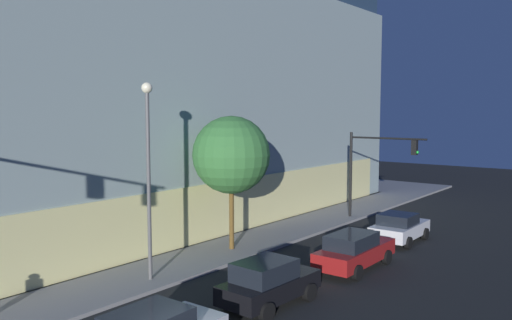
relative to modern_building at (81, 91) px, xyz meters
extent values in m
cube|color=#4C4C51|center=(0.00, 0.05, -8.45)|extent=(38.43, 29.97, 0.15)
cube|color=#F5E999|center=(0.00, -14.54, -6.85)|extent=(34.23, 0.60, 3.03)
cube|color=#8FA3A1|center=(0.00, 0.05, -0.95)|extent=(38.03, 29.57, 14.84)
cylinder|color=black|center=(8.17, -17.73, -5.60)|extent=(0.18, 0.18, 5.54)
cylinder|color=black|center=(8.18, -20.22, -3.16)|extent=(0.14, 4.97, 0.12)
cube|color=black|center=(8.18, -21.96, -3.66)|extent=(0.32, 0.32, 0.90)
sphere|color=green|center=(8.18, -22.14, -3.94)|extent=(0.18, 0.18, 0.18)
cylinder|color=#585858|center=(-8.52, -17.39, -4.55)|extent=(0.16, 0.16, 7.64)
sphere|color=#F9EFC6|center=(-8.52, -17.39, -0.58)|extent=(0.44, 0.44, 0.44)
cylinder|color=brown|center=(-2.85, -16.92, -6.78)|extent=(0.24, 0.24, 3.19)
sphere|color=#367436|center=(-2.85, -16.92, -3.64)|extent=(3.86, 3.86, 3.86)
cube|color=#F9F4CC|center=(-11.18, -22.46, -7.82)|extent=(0.12, 0.20, 0.12)
cube|color=black|center=(-7.49, -22.73, -7.85)|extent=(4.13, 1.92, 0.68)
cube|color=black|center=(-7.80, -22.72, -7.16)|extent=(2.23, 1.66, 0.68)
cube|color=#F9F4CC|center=(-5.49, -22.29, -7.85)|extent=(0.13, 0.20, 0.12)
cube|color=#F9F4CC|center=(-5.54, -23.33, -7.85)|extent=(0.13, 0.20, 0.12)
cylinder|color=black|center=(-6.20, -21.91, -8.19)|extent=(0.68, 0.27, 0.67)
cylinder|color=black|center=(-6.27, -23.65, -8.19)|extent=(0.68, 0.27, 0.67)
cylinder|color=black|center=(-8.72, -21.80, -8.19)|extent=(0.68, 0.27, 0.67)
cylinder|color=black|center=(-8.79, -23.55, -8.19)|extent=(0.68, 0.27, 0.67)
cube|color=maroon|center=(-1.59, -23.11, -7.83)|extent=(4.77, 1.74, 0.71)
cube|color=black|center=(-1.95, -23.11, -7.18)|extent=(2.43, 1.56, 0.61)
cube|color=#F9F4CC|center=(0.74, -22.59, -7.83)|extent=(0.12, 0.20, 0.12)
cube|color=#F9F4CC|center=(0.74, -23.63, -7.83)|extent=(0.12, 0.20, 0.12)
cylinder|color=black|center=(-0.12, -22.25, -8.19)|extent=(0.66, 0.24, 0.66)
cylinder|color=black|center=(-0.11, -23.98, -8.19)|extent=(0.66, 0.24, 0.66)
cylinder|color=black|center=(-3.07, -22.25, -8.19)|extent=(0.66, 0.24, 0.66)
cylinder|color=black|center=(-3.07, -23.98, -8.19)|extent=(0.66, 0.24, 0.66)
cube|color=silver|center=(4.29, -22.75, -7.86)|extent=(4.04, 1.98, 0.67)
cube|color=black|center=(3.99, -22.76, -7.24)|extent=(1.84, 1.75, 0.57)
cube|color=#F9F4CC|center=(6.25, -22.15, -7.86)|extent=(0.12, 0.20, 0.12)
cube|color=#F9F4CC|center=(6.26, -23.30, -7.86)|extent=(0.12, 0.20, 0.12)
cylinder|color=black|center=(5.53, -21.78, -8.20)|extent=(0.65, 0.25, 0.64)
cylinder|color=black|center=(5.55, -23.70, -8.20)|extent=(0.65, 0.25, 0.64)
cylinder|color=black|center=(3.04, -21.81, -8.20)|extent=(0.65, 0.25, 0.64)
cylinder|color=black|center=(3.06, -23.73, -8.20)|extent=(0.65, 0.25, 0.64)
camera|label=1|loc=(-22.22, -33.59, -1.55)|focal=36.43mm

